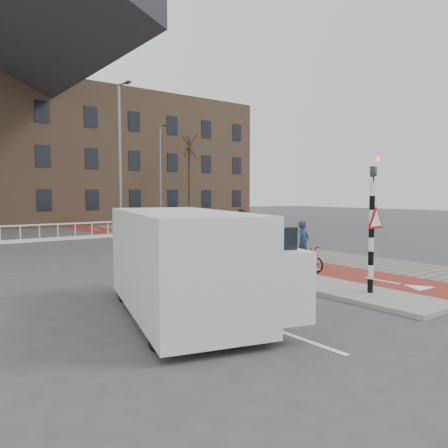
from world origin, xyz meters
TOP-DOWN VIEW (x-y plane):
  - ground at (0.00, 0.00)m, footprint 120.00×120.00m
  - bike_lane at (1.50, 10.00)m, footprint 2.50×60.00m
  - sidewalk at (4.30, 10.00)m, footprint 3.00×60.00m
  - curb_island at (-0.70, 4.00)m, footprint 1.80×16.00m
  - traffic_signal at (-0.60, -2.02)m, footprint 0.80×0.80m
  - bollard at (-0.49, 2.35)m, footprint 0.12×0.12m
  - cyclist_near at (0.82, 1.65)m, footprint 0.80×1.71m
  - cyclist_far at (2.12, 6.53)m, footprint 0.88×1.87m
  - van at (-5.49, -0.53)m, footprint 3.51×5.76m
  - railing at (-5.00, 17.00)m, footprint 28.00×0.10m
  - townhouse_row at (-3.00, 32.00)m, footprint 46.00×10.00m
  - tree_right at (10.77, 24.50)m, footprint 0.25×0.25m
  - streetlight_near at (-1.70, 11.14)m, footprint 0.12×0.12m
  - streetlight_right at (6.88, 22.78)m, footprint 0.12×0.12m

SIDE VIEW (x-z plane):
  - ground at x=0.00m, z-range 0.00..0.00m
  - bike_lane at x=1.50m, z-range 0.00..0.01m
  - sidewalk at x=4.30m, z-range 0.00..0.01m
  - curb_island at x=-0.70m, z-range 0.00..0.12m
  - railing at x=-5.00m, z-range -0.19..0.80m
  - bollard at x=-0.49m, z-range 0.12..0.95m
  - cyclist_near at x=0.82m, z-range -0.28..1.46m
  - cyclist_far at x=2.12m, z-range -0.16..1.82m
  - van at x=-5.49m, z-range 0.06..2.38m
  - traffic_signal at x=-0.60m, z-range 0.15..3.83m
  - tree_right at x=10.77m, z-range 0.00..7.71m
  - streetlight_near at x=-1.70m, z-range 0.00..7.90m
  - streetlight_right at x=6.88m, z-range 0.00..8.21m
  - townhouse_row at x=-3.00m, z-range -0.14..15.76m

